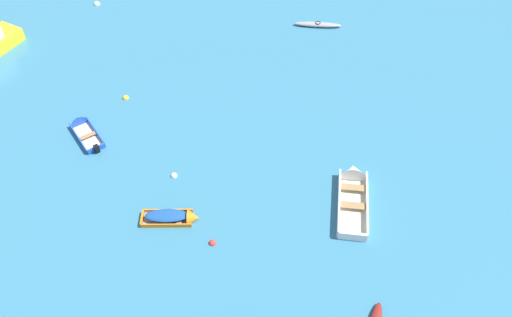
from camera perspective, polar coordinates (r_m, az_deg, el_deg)
The scene contains 8 objects.
rowboat_orange_foreground_center at distance 24.34m, azimuth -8.68°, elevation -6.36°, with size 2.73×1.14×0.80m.
rowboat_blue_near_right at distance 29.61m, azimuth -18.48°, elevation 3.24°, with size 2.56×2.79×0.92m.
rowboat_white_back_row_center at distance 25.62m, azimuth 10.54°, elevation -2.98°, with size 1.49×4.36×1.24m.
kayak_grey_far_back at distance 36.12m, azimuth 6.75°, elevation 14.35°, with size 3.17×0.54×0.30m.
mooring_buoy_far_field at distance 39.93m, azimuth -17.00°, elevation 15.81°, with size 0.44×0.44×0.44m, color silver.
mooring_buoy_midfield at distance 26.21m, azimuth -8.95°, elevation -1.89°, with size 0.33×0.33×0.33m, color silver.
mooring_buoy_central at distance 23.58m, azimuth -4.78°, elevation -9.21°, with size 0.33×0.33×0.33m, color red.
mooring_buoy_near_foreground at distance 30.99m, azimuth -14.05°, elevation 6.41°, with size 0.36×0.36×0.36m, color yellow.
Camera 1 is at (1.79, 3.89, 19.59)m, focal length 36.59 mm.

